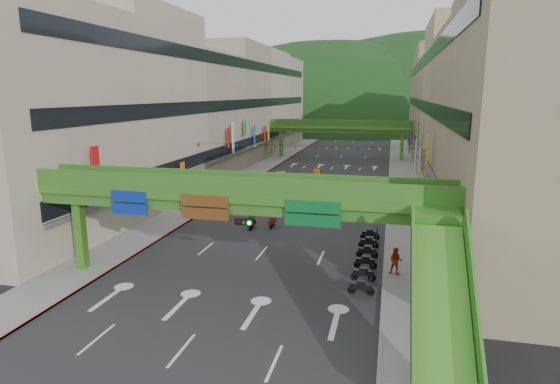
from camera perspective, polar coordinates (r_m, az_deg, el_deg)
The scene contains 23 objects.
ground at distance 25.23m, azimuth -9.91°, elevation -16.25°, with size 320.00×320.00×0.00m, color black.
road_slab at distance 71.89m, azimuth 5.93°, elevation 2.44°, with size 18.00×140.00×0.02m, color #28282B.
sidewalk_left at distance 74.08m, azimuth -2.55°, elevation 2.82°, with size 4.00×140.00×0.15m, color gray.
sidewalk_right at distance 71.32m, azimuth 14.72°, elevation 2.08°, with size 4.00×140.00×0.15m, color gray.
curb_left at distance 73.59m, azimuth -1.12°, elevation 2.78°, with size 0.20×140.00×0.18m, color #CC5959.
curb_right at distance 71.29m, azimuth 13.20°, elevation 2.17°, with size 0.20×140.00×0.18m, color gray.
building_row_left at distance 75.74m, azimuth -8.48°, elevation 10.04°, with size 12.80×95.00×19.00m.
building_row_right at distance 71.03m, azimuth 21.62°, elevation 9.22°, with size 12.80×95.00×19.00m.
overpass_near at distance 27.78m, azimuth -4.16°, elevation -1.91°, with size 28.00×12.27×7.10m.
overpass_far at distance 86.04m, azimuth 7.34°, elevation 7.59°, with size 28.00×2.20×7.10m.
hill_left at distance 182.31m, azimuth 5.82°, elevation 8.20°, with size 168.00×140.00×112.00m, color #1C4419.
hill_right at distance 201.29m, azimuth 18.08°, elevation 8.03°, with size 208.00×176.00×128.00m, color #1C4419.
bunting_string at distance 51.47m, azimuth 3.11°, elevation 5.39°, with size 26.00×0.36×0.47m.
scooter_rider_near at distance 41.52m, azimuth -3.47°, elevation -3.21°, with size 0.67×1.60×2.11m.
scooter_rider_mid at distance 46.30m, azimuth -0.92°, elevation -1.54°, with size 0.92×1.59×2.01m.
scooter_rider_left at distance 48.03m, azimuth -7.22°, elevation -1.12°, with size 1.08×1.59×2.09m.
scooter_rider_far at distance 42.02m, azimuth -0.94°, elevation -3.11°, with size 0.77×1.60×1.85m.
parked_scooter_row at distance 34.05m, azimuth 10.50°, elevation -7.68°, with size 1.60×11.55×1.08m.
car_silver at distance 64.13m, azimuth 0.10°, elevation 1.90°, with size 1.33×3.81×1.26m, color #9E9DA5.
car_yellow at distance 67.41m, azimuth 4.47°, elevation 2.36°, with size 1.49×3.71×1.26m, color gold.
pedestrian_red at distance 31.95m, azimuth 13.93°, elevation -8.43°, with size 0.88×0.69×1.82m, color #B52B0F.
pedestrian_dark at distance 46.02m, azimuth 16.83°, elevation -2.48°, with size 0.91×0.38×1.55m, color #24222B.
pedestrian_blue at distance 45.47m, azimuth 13.86°, elevation -2.28°, with size 0.87×0.56×1.86m, color #2F3850.
Camera 1 is at (9.13, -20.31, 11.87)m, focal length 30.00 mm.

